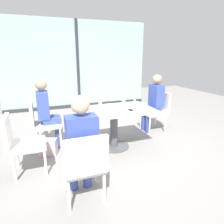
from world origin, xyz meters
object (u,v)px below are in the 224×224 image
wine_glass_0 (90,99)px  wine_glass_5 (123,99)px  chair_front_left (84,164)px  person_far_left (47,110)px  chair_far_left (42,121)px  handbag_0 (48,147)px  chair_side_end (21,141)px  person_far_right (154,100)px  cell_phone_on_table (131,110)px  wine_glass_3 (100,102)px  chair_far_right (157,109)px  wine_glass_1 (101,99)px  person_front_left (81,143)px  dining_table_main (114,119)px  wine_glass_2 (124,101)px  wine_glass_4 (135,101)px  coffee_cup (100,112)px

wine_glass_0 → wine_glass_5: same height
chair_front_left → person_far_left: bearing=99.6°
chair_far_left → handbag_0: chair_far_left is taller
person_far_left → wine_glass_0: person_far_left is taller
chair_side_end → handbag_0: 0.67m
person_far_right → wine_glass_0: (-1.47, -0.13, 0.16)m
person_far_right → cell_phone_on_table: size_ratio=8.75×
wine_glass_3 → handbag_0: (-0.95, 0.03, -0.72)m
chair_far_left → cell_phone_on_table: chair_far_left is taller
wine_glass_3 → chair_front_left: bearing=-114.6°
cell_phone_on_table → chair_far_right: bearing=43.5°
chair_far_left → wine_glass_1: (1.09, -0.19, 0.37)m
wine_glass_3 → person_front_left: bearing=-116.6°
person_far_right → handbag_0: bearing=-170.7°
dining_table_main → wine_glass_5: wine_glass_5 is taller
wine_glass_1 → wine_glass_2: 0.45m
chair_far_left → chair_side_end: bearing=-110.5°
wine_glass_4 → wine_glass_2: bearing=173.5°
chair_far_right → wine_glass_3: wine_glass_3 is taller
dining_table_main → person_far_left: size_ratio=1.10×
chair_far_left → wine_glass_4: bearing=-17.7°
chair_far_right → person_far_right: bearing=-180.0°
cell_phone_on_table → person_front_left: bearing=-128.5°
person_far_right → wine_glass_1: bearing=-171.3°
chair_front_left → wine_glass_2: bearing=50.1°
chair_side_end → wine_glass_0: 1.41m
wine_glass_0 → wine_glass_3: 0.30m
dining_table_main → handbag_0: size_ratio=4.63×
chair_far_right → wine_glass_4: 1.05m
chair_far_left → wine_glass_5: (1.50, -0.29, 0.37)m
chair_far_left → handbag_0: 0.52m
wine_glass_2 → wine_glass_1: bearing=137.6°
chair_far_right → person_front_left: (-2.06, -1.61, 0.20)m
person_front_left → wine_glass_0: (0.48, 1.48, 0.16)m
chair_far_left → wine_glass_5: bearing=-10.8°
wine_glass_3 → handbag_0: bearing=178.3°
wine_glass_4 → person_front_left: bearing=-138.2°
chair_far_right → cell_phone_on_table: 1.20m
person_far_left → cell_phone_on_table: size_ratio=8.75×
person_far_right → wine_glass_5: size_ratio=6.81×
wine_glass_4 → handbag_0: bearing=174.8°
dining_table_main → wine_glass_4: 0.50m
chair_far_right → wine_glass_4: bearing=-148.3°
person_front_left → person_far_left: bearing=100.3°
wine_glass_2 → coffee_cup: wine_glass_2 is taller
wine_glass_1 → handbag_0: (-1.03, -0.18, -0.72)m
coffee_cup → person_far_right: bearing=26.4°
chair_front_left → wine_glass_4: (1.22, 1.20, 0.37)m
chair_side_end → chair_far_right: bearing=16.3°
wine_glass_1 → handbag_0: size_ratio=0.62×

